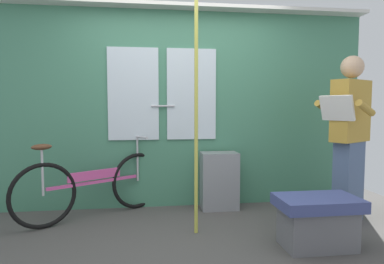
{
  "coord_description": "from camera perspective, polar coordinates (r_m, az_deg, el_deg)",
  "views": [
    {
      "loc": [
        -0.4,
        -2.97,
        1.24
      ],
      "look_at": [
        0.11,
        0.78,
        0.95
      ],
      "focal_mm": 31.62,
      "sensor_mm": 36.0,
      "label": 1
    }
  ],
  "objects": [
    {
      "name": "bicycle_near_door",
      "position": [
        3.94,
        -16.2,
        -8.64
      ],
      "size": [
        1.52,
        0.97,
        0.88
      ],
      "rotation": [
        0.0,
        0.0,
        0.56
      ],
      "color": "black",
      "rests_on": "ground_plane"
    },
    {
      "name": "passenger_reading_newspaper",
      "position": [
        3.95,
        25.03,
        -0.43
      ],
      "size": [
        0.64,
        0.59,
        1.76
      ],
      "rotation": [
        0.0,
        0.0,
        3.66
      ],
      "color": "slate",
      "rests_on": "ground_plane"
    },
    {
      "name": "ground_plane",
      "position": [
        3.25,
        -0.06,
        -18.38
      ],
      "size": [
        5.67,
        3.97,
        0.04
      ],
      "primitive_type": "cube",
      "color": "#474442"
    },
    {
      "name": "handrail_pole",
      "position": [
        3.23,
        0.71,
        3.57
      ],
      "size": [
        0.04,
        0.04,
        2.38
      ],
      "primitive_type": "cylinder",
      "color": "#C6C14C",
      "rests_on": "ground_plane"
    },
    {
      "name": "bench_seat_corner",
      "position": [
        3.24,
        20.37,
        -13.82
      ],
      "size": [
        0.7,
        0.44,
        0.45
      ],
      "color": "#3D477F",
      "rests_on": "ground_plane"
    },
    {
      "name": "trash_bin_by_wall",
      "position": [
        4.13,
        4.61,
        -8.17
      ],
      "size": [
        0.44,
        0.28,
        0.68
      ],
      "primitive_type": "cube",
      "color": "gray",
      "rests_on": "ground_plane"
    },
    {
      "name": "train_door_wall",
      "position": [
        4.17,
        -2.31,
        4.72
      ],
      "size": [
        4.67,
        0.28,
        2.42
      ],
      "color": "#427F60",
      "rests_on": "ground_plane"
    }
  ]
}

